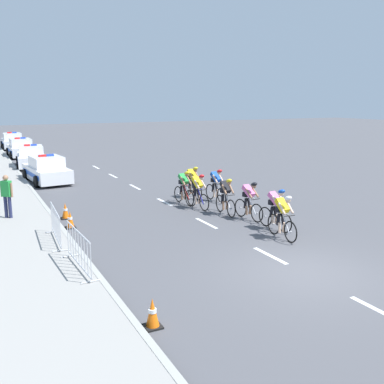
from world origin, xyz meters
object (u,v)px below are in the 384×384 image
(traffic_cone_mid, at_px, (70,220))
(crowd_barrier_front, at_px, (79,250))
(cyclist_eighth, at_px, (193,182))
(traffic_cone_far, at_px, (152,313))
(police_car_third, at_px, (21,148))
(cyclist_fifth, at_px, (198,191))
(police_car_furthest, at_px, (13,141))
(cyclist_second, at_px, (276,208))
(cyclist_lead, at_px, (283,216))
(cyclist_third, at_px, (249,200))
(cyclist_sixth, at_px, (216,185))
(cyclist_seventh, at_px, (184,187))
(cyclist_fourth, at_px, (226,196))
(spectator_middle, at_px, (7,193))
(crowd_barrier_middle, at_px, (56,225))
(traffic_cone_near, at_px, (65,211))
(police_car_second, at_px, (31,157))
(police_car_nearest, at_px, (47,170))

(traffic_cone_mid, bearing_deg, crowd_barrier_front, -98.73)
(cyclist_eighth, bearing_deg, traffic_cone_far, -120.72)
(cyclist_eighth, height_order, police_car_third, police_car_third)
(cyclist_fifth, distance_m, traffic_cone_far, 10.25)
(police_car_third, bearing_deg, police_car_furthest, 90.01)
(crowd_barrier_front, height_order, traffic_cone_far, crowd_barrier_front)
(cyclist_fifth, xyz_separation_m, traffic_cone_mid, (-5.53, -0.53, -0.48))
(cyclist_second, bearing_deg, cyclist_lead, -114.75)
(cyclist_lead, distance_m, cyclist_third, 2.56)
(police_car_furthest, bearing_deg, cyclist_second, -80.18)
(cyclist_sixth, relative_size, traffic_cone_mid, 2.69)
(cyclist_lead, height_order, traffic_cone_far, cyclist_lead)
(traffic_cone_far, bearing_deg, cyclist_third, 43.33)
(cyclist_seventh, bearing_deg, traffic_cone_mid, -163.61)
(cyclist_fourth, xyz_separation_m, crowd_barrier_front, (-6.74, -3.55, -0.14))
(police_car_third, bearing_deg, cyclist_third, -77.07)
(cyclist_lead, bearing_deg, traffic_cone_far, -149.59)
(spectator_middle, bearing_deg, traffic_cone_mid, -47.83)
(cyclist_third, xyz_separation_m, police_car_third, (-5.70, 24.81, -0.11))
(cyclist_fourth, height_order, traffic_cone_far, cyclist_fourth)
(crowd_barrier_middle, distance_m, traffic_cone_near, 3.28)
(cyclist_sixth, relative_size, police_car_third, 0.39)
(cyclist_fifth, relative_size, crowd_barrier_front, 0.74)
(cyclist_third, relative_size, cyclist_fifth, 1.00)
(crowd_barrier_front, relative_size, traffic_cone_near, 3.63)
(traffic_cone_near, relative_size, spectator_middle, 0.38)
(cyclist_seventh, height_order, spectator_middle, spectator_middle)
(police_car_second, distance_m, traffic_cone_near, 15.11)
(police_car_third, xyz_separation_m, police_car_furthest, (-0.00, 7.00, 0.00))
(police_car_third, bearing_deg, cyclist_sixth, -74.09)
(traffic_cone_mid, bearing_deg, cyclist_fourth, -8.27)
(cyclist_fourth, distance_m, cyclist_sixth, 2.42)
(cyclist_fourth, bearing_deg, police_car_furthest, 99.74)
(cyclist_third, bearing_deg, cyclist_second, -87.09)
(cyclist_fifth, distance_m, traffic_cone_mid, 5.58)
(cyclist_eighth, height_order, police_car_nearest, police_car_nearest)
(cyclist_fourth, relative_size, crowd_barrier_middle, 0.74)
(police_car_second, bearing_deg, cyclist_fifth, -73.43)
(police_car_second, xyz_separation_m, traffic_cone_far, (-0.80, -24.56, -0.37))
(cyclist_lead, relative_size, cyclist_third, 1.00)
(cyclist_third, bearing_deg, crowd_barrier_middle, 178.33)
(cyclist_second, height_order, police_car_nearest, police_car_nearest)
(crowd_barrier_front, bearing_deg, cyclist_second, 7.31)
(cyclist_fourth, bearing_deg, traffic_cone_mid, 171.73)
(cyclist_fourth, distance_m, crowd_barrier_middle, 6.91)
(cyclist_seventh, height_order, police_car_second, police_car_second)
(police_car_second, relative_size, police_car_furthest, 1.02)
(traffic_cone_mid, distance_m, traffic_cone_far, 8.07)
(police_car_nearest, xyz_separation_m, crowd_barrier_middle, (-1.58, -11.70, -0.03))
(cyclist_lead, xyz_separation_m, cyclist_second, (0.44, 0.96, 0.00))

